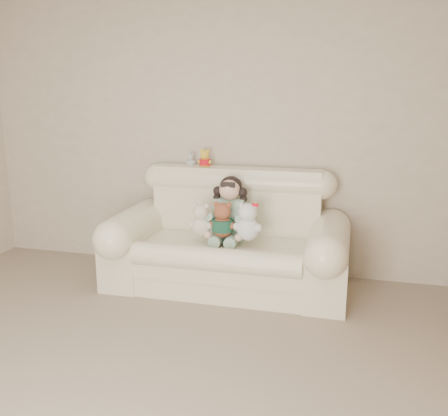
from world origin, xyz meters
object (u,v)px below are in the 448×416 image
at_px(brown_teddy, 223,216).
at_px(cream_teddy, 201,217).
at_px(seated_child, 230,208).
at_px(white_cat, 248,218).
at_px(sofa, 227,231).

height_order(brown_teddy, cream_teddy, brown_teddy).
distance_m(brown_teddy, cream_teddy, 0.19).
xyz_separation_m(seated_child, cream_teddy, (-0.20, -0.21, -0.04)).
bearing_deg(white_cat, brown_teddy, 163.23).
bearing_deg(seated_child, cream_teddy, -130.62).
bearing_deg(sofa, seated_child, 85.76).
relative_size(seated_child, cream_teddy, 1.71).
relative_size(seated_child, white_cat, 1.50).
bearing_deg(brown_teddy, white_cat, -30.61).
height_order(sofa, seated_child, sofa).
height_order(brown_teddy, white_cat, white_cat).
xyz_separation_m(sofa, cream_teddy, (-0.19, -0.13, 0.15)).
bearing_deg(seated_child, sofa, -90.98).
bearing_deg(brown_teddy, cream_teddy, 158.95).
xyz_separation_m(seated_child, white_cat, (0.21, -0.23, -0.02)).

